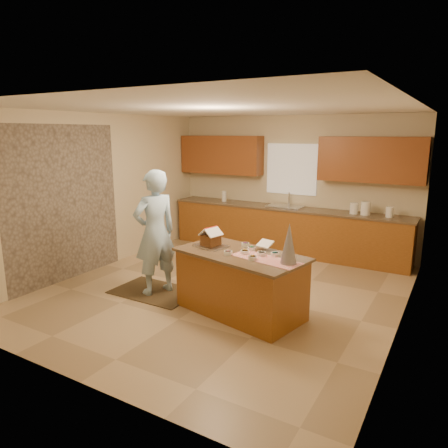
{
  "coord_description": "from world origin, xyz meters",
  "views": [
    {
      "loc": [
        3.01,
        -5.13,
        2.38
      ],
      "look_at": [
        -0.1,
        0.2,
        1.0
      ],
      "focal_mm": 33.11,
      "sensor_mm": 36.0,
      "label": 1
    }
  ],
  "objects_px": {
    "island_base": "(240,285)",
    "tinsel_tree": "(289,244)",
    "boy": "(155,233)",
    "gingerbread_house": "(211,238)"
  },
  "relations": [
    {
      "from": "island_base",
      "to": "tinsel_tree",
      "type": "distance_m",
      "value": 0.99
    },
    {
      "from": "island_base",
      "to": "tinsel_tree",
      "type": "xyz_separation_m",
      "value": [
        0.7,
        -0.1,
        0.69
      ]
    },
    {
      "from": "tinsel_tree",
      "to": "gingerbread_house",
      "type": "distance_m",
      "value": 1.22
    },
    {
      "from": "gingerbread_house",
      "to": "boy",
      "type": "bearing_deg",
      "value": -175.59
    },
    {
      "from": "boy",
      "to": "gingerbread_house",
      "type": "xyz_separation_m",
      "value": [
        0.92,
        0.07,
        0.02
      ]
    },
    {
      "from": "island_base",
      "to": "boy",
      "type": "height_order",
      "value": "boy"
    },
    {
      "from": "boy",
      "to": "tinsel_tree",
      "type": "bearing_deg",
      "value": 109.61
    },
    {
      "from": "tinsel_tree",
      "to": "island_base",
      "type": "bearing_deg",
      "value": 171.52
    },
    {
      "from": "tinsel_tree",
      "to": "boy",
      "type": "height_order",
      "value": "boy"
    },
    {
      "from": "island_base",
      "to": "boy",
      "type": "xyz_separation_m",
      "value": [
        -1.42,
        -0.01,
        0.54
      ]
    }
  ]
}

